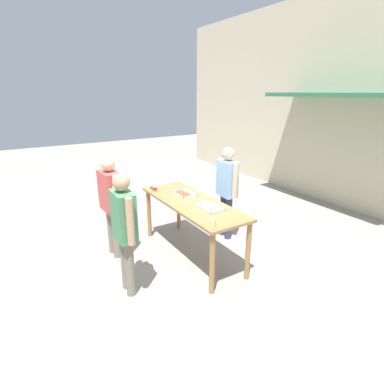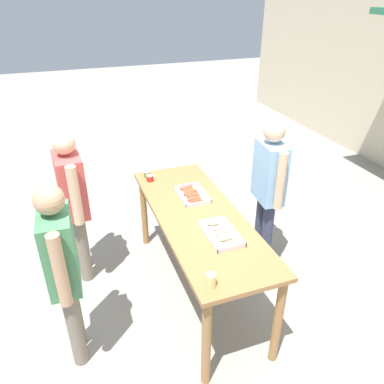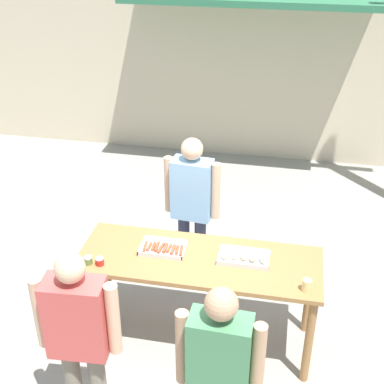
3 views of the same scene
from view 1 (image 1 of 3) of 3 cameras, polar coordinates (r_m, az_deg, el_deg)
ground_plane at (r=4.86m, az=-0.00°, el=-11.76°), size 24.00×24.00×0.00m
building_facade_back at (r=7.15m, az=29.22°, el=14.71°), size 12.00×1.11×4.50m
serving_table at (r=4.52m, az=-0.00°, el=-3.24°), size 2.03×0.72×0.89m
food_tray_sausages at (r=4.76m, az=-1.47°, el=-0.39°), size 0.39×0.26×0.04m
food_tray_buns at (r=4.21m, az=3.35°, el=-2.90°), size 0.43×0.25×0.06m
condiment_jar_mustard at (r=5.09m, az=-7.60°, el=0.94°), size 0.07×0.07×0.06m
condiment_jar_ketchup at (r=5.01m, az=-7.10°, el=0.66°), size 0.07×0.07×0.06m
beer_cup at (r=3.66m, az=4.03°, el=-5.82°), size 0.07×0.07×0.10m
person_server_behind_table at (r=5.10m, az=6.67°, el=1.32°), size 0.55×0.25×1.60m
person_customer_holding_hotdog at (r=4.64m, az=-15.19°, el=-1.31°), size 0.60×0.26×1.57m
person_customer_with_cup at (r=3.71m, az=-12.75°, el=-6.09°), size 0.56×0.23×1.57m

